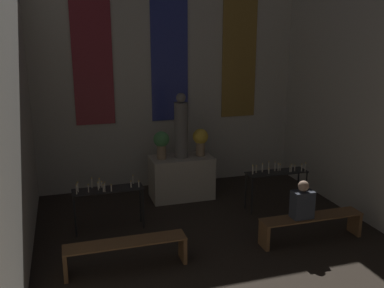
{
  "coord_description": "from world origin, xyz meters",
  "views": [
    {
      "loc": [
        -2.37,
        1.81,
        3.51
      ],
      "look_at": [
        0.0,
        9.59,
        1.42
      ],
      "focal_mm": 40.0,
      "sensor_mm": 36.0,
      "label": 1
    }
  ],
  "objects_px": {
    "flower_vase_right": "(200,139)",
    "pew_back_right": "(311,223)",
    "candle_rack_left": "(108,195)",
    "person_seated": "(302,202)",
    "altar": "(181,177)",
    "statue": "(181,128)",
    "flower_vase_left": "(161,142)",
    "pew_back_left": "(126,249)",
    "candle_rack_right": "(276,177)"
  },
  "relations": [
    {
      "from": "candle_rack_right",
      "to": "person_seated",
      "type": "relative_size",
      "value": 1.92
    },
    {
      "from": "flower_vase_right",
      "to": "pew_back_right",
      "type": "distance_m",
      "value": 3.04
    },
    {
      "from": "flower_vase_right",
      "to": "pew_back_left",
      "type": "bearing_deg",
      "value": -127.87
    },
    {
      "from": "altar",
      "to": "flower_vase_right",
      "type": "distance_m",
      "value": 0.93
    },
    {
      "from": "pew_back_left",
      "to": "pew_back_right",
      "type": "relative_size",
      "value": 1.0
    },
    {
      "from": "altar",
      "to": "statue",
      "type": "bearing_deg",
      "value": 0.0
    },
    {
      "from": "pew_back_left",
      "to": "pew_back_right",
      "type": "distance_m",
      "value": 3.23
    },
    {
      "from": "candle_rack_left",
      "to": "person_seated",
      "type": "relative_size",
      "value": 1.92
    },
    {
      "from": "candle_rack_left",
      "to": "person_seated",
      "type": "distance_m",
      "value": 3.45
    },
    {
      "from": "candle_rack_left",
      "to": "person_seated",
      "type": "height_order",
      "value": "person_seated"
    },
    {
      "from": "pew_back_left",
      "to": "altar",
      "type": "bearing_deg",
      "value": 58.52
    },
    {
      "from": "altar",
      "to": "candle_rack_left",
      "type": "relative_size",
      "value": 1.05
    },
    {
      "from": "candle_rack_left",
      "to": "altar",
      "type": "bearing_deg",
      "value": 33.93
    },
    {
      "from": "candle_rack_right",
      "to": "person_seated",
      "type": "distance_m",
      "value": 1.51
    },
    {
      "from": "candle_rack_right",
      "to": "flower_vase_right",
      "type": "bearing_deg",
      "value": 137.76
    },
    {
      "from": "flower_vase_right",
      "to": "statue",
      "type": "bearing_deg",
      "value": 180.0
    },
    {
      "from": "flower_vase_right",
      "to": "candle_rack_left",
      "type": "height_order",
      "value": "flower_vase_right"
    },
    {
      "from": "altar",
      "to": "statue",
      "type": "relative_size",
      "value": 0.96
    },
    {
      "from": "flower_vase_right",
      "to": "candle_rack_left",
      "type": "distance_m",
      "value": 2.51
    },
    {
      "from": "flower_vase_left",
      "to": "candle_rack_right",
      "type": "xyz_separation_m",
      "value": [
        2.14,
        -1.15,
        -0.61
      ]
    },
    {
      "from": "flower_vase_left",
      "to": "flower_vase_right",
      "type": "distance_m",
      "value": 0.87
    },
    {
      "from": "statue",
      "to": "flower_vase_right",
      "type": "xyz_separation_m",
      "value": [
        0.44,
        0.0,
        -0.29
      ]
    },
    {
      "from": "candle_rack_right",
      "to": "pew_back_left",
      "type": "xyz_separation_m",
      "value": [
        -3.32,
        -1.48,
        -0.35
      ]
    },
    {
      "from": "flower_vase_right",
      "to": "person_seated",
      "type": "bearing_deg",
      "value": -69.76
    },
    {
      "from": "flower_vase_right",
      "to": "person_seated",
      "type": "distance_m",
      "value": 2.86
    },
    {
      "from": "pew_back_left",
      "to": "candle_rack_left",
      "type": "bearing_deg",
      "value": 93.79
    },
    {
      "from": "statue",
      "to": "pew_back_right",
      "type": "relative_size",
      "value": 0.75
    },
    {
      "from": "altar",
      "to": "candle_rack_left",
      "type": "height_order",
      "value": "candle_rack_left"
    },
    {
      "from": "flower_vase_right",
      "to": "candle_rack_right",
      "type": "xyz_separation_m",
      "value": [
        1.27,
        -1.15,
        -0.61
      ]
    },
    {
      "from": "altar",
      "to": "flower_vase_left",
      "type": "bearing_deg",
      "value": 180.0
    },
    {
      "from": "candle_rack_left",
      "to": "pew_back_left",
      "type": "xyz_separation_m",
      "value": [
        0.1,
        -1.48,
        -0.35
      ]
    },
    {
      "from": "flower_vase_left",
      "to": "pew_back_left",
      "type": "bearing_deg",
      "value": -114.08
    },
    {
      "from": "flower_vase_left",
      "to": "candle_rack_right",
      "type": "distance_m",
      "value": 2.5
    },
    {
      "from": "person_seated",
      "to": "pew_back_right",
      "type": "bearing_deg",
      "value": 0.0
    },
    {
      "from": "candle_rack_right",
      "to": "candle_rack_left",
      "type": "bearing_deg",
      "value": -179.99
    },
    {
      "from": "statue",
      "to": "pew_back_left",
      "type": "height_order",
      "value": "statue"
    },
    {
      "from": "flower_vase_left",
      "to": "altar",
      "type": "bearing_deg",
      "value": 0.0
    },
    {
      "from": "flower_vase_left",
      "to": "pew_back_right",
      "type": "height_order",
      "value": "flower_vase_left"
    },
    {
      "from": "altar",
      "to": "candle_rack_right",
      "type": "relative_size",
      "value": 1.05
    },
    {
      "from": "altar",
      "to": "person_seated",
      "type": "relative_size",
      "value": 2.01
    },
    {
      "from": "altar",
      "to": "flower_vase_left",
      "type": "distance_m",
      "value": 0.93
    },
    {
      "from": "candle_rack_left",
      "to": "pew_back_right",
      "type": "bearing_deg",
      "value": -24.04
    },
    {
      "from": "altar",
      "to": "statue",
      "type": "xyz_separation_m",
      "value": [
        0.0,
        0.0,
        1.11
      ]
    },
    {
      "from": "statue",
      "to": "person_seated",
      "type": "bearing_deg",
      "value": -61.89
    },
    {
      "from": "altar",
      "to": "flower_vase_left",
      "type": "relative_size",
      "value": 2.24
    },
    {
      "from": "pew_back_left",
      "to": "person_seated",
      "type": "xyz_separation_m",
      "value": [
        3.02,
        0.0,
        0.41
      ]
    },
    {
      "from": "flower_vase_left",
      "to": "candle_rack_left",
      "type": "bearing_deg",
      "value": -137.93
    },
    {
      "from": "statue",
      "to": "candle_rack_left",
      "type": "xyz_separation_m",
      "value": [
        -1.71,
        -1.15,
        -0.9
      ]
    },
    {
      "from": "flower_vase_right",
      "to": "pew_back_left",
      "type": "xyz_separation_m",
      "value": [
        -2.05,
        -2.64,
        -0.96
      ]
    },
    {
      "from": "flower_vase_right",
      "to": "candle_rack_right",
      "type": "distance_m",
      "value": 1.82
    }
  ]
}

